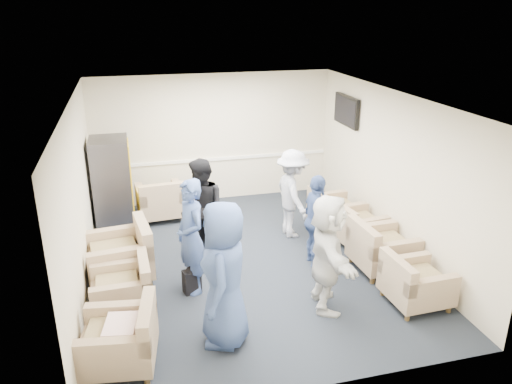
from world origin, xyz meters
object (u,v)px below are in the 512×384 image
object	(u,v)px
person_back_right	(292,194)
person_front_left	(224,275)
armchair_left_near	(123,341)
armchair_right_midnear	(379,250)
person_front_right	(328,253)
armchair_left_far	(123,256)
armchair_left_mid	(125,289)
person_mid_left	(191,237)
armchair_right_near	(413,284)
armchair_right_far	(332,212)
armchair_right_midfar	(355,226)
armchair_corner	(161,202)
vending_machine	(113,184)
person_mid_right	(316,221)
person_back_left	(202,209)

from	to	relation	value
person_back_right	person_front_left	bearing A→B (deg)	143.43
armchair_left_near	armchair_right_midnear	size ratio (longest dim) A/B	1.06
person_front_right	armchair_left_far	bearing A→B (deg)	72.48
person_front_left	armchair_left_near	bearing A→B (deg)	-64.52
armchair_left_mid	person_back_right	size ratio (longest dim) A/B	0.50
person_back_right	person_front_right	bearing A→B (deg)	169.74
person_front_left	person_mid_left	distance (m)	1.31
armchair_left_near	armchair_right_near	distance (m)	3.96
armchair_left_mid	person_mid_left	xyz separation A→B (m)	(0.97, 0.29, 0.55)
armchair_right_far	person_front_right	bearing A→B (deg)	150.32
person_front_right	person_mid_left	bearing A→B (deg)	73.86
armchair_right_far	person_front_left	bearing A→B (deg)	132.08
person_back_right	armchair_right_midnear	bearing A→B (deg)	-152.77
armchair_left_far	armchair_right_midfar	world-z (taller)	armchair_left_far
armchair_right_midfar	person_front_left	xyz separation A→B (m)	(-2.76, -2.12, 0.62)
armchair_right_midfar	armchair_corner	distance (m)	3.78
armchair_right_midfar	person_front_right	world-z (taller)	person_front_right
person_mid_left	armchair_left_far	bearing A→B (deg)	-137.73
vending_machine	person_front_right	xyz separation A→B (m)	(2.84, -3.55, -0.03)
person_mid_right	person_front_right	bearing A→B (deg)	169.06
person_mid_right	armchair_corner	bearing A→B (deg)	45.48
armchair_left_mid	person_mid_right	size ratio (longest dim) A/B	0.54
armchair_left_near	armchair_left_far	size ratio (longest dim) A/B	0.92
vending_machine	person_mid_left	distance (m)	2.87
armchair_right_far	vending_machine	world-z (taller)	vending_machine
armchair_right_far	person_mid_left	size ratio (longest dim) A/B	0.51
vending_machine	person_back_right	xyz separation A→B (m)	(3.12, -1.22, -0.05)
person_mid_left	armchair_right_midfar	bearing A→B (deg)	88.95
armchair_corner	person_front_left	world-z (taller)	person_front_left
armchair_right_far	person_mid_right	size ratio (longest dim) A/B	0.58
armchair_corner	person_back_left	distance (m)	1.90
armchair_right_midfar	person_mid_right	bearing A→B (deg)	111.52
armchair_left_near	armchair_left_mid	bearing A→B (deg)	-173.27
armchair_right_near	person_front_right	xyz separation A→B (m)	(-1.20, 0.27, 0.52)
armchair_right_midfar	person_mid_right	xyz separation A→B (m)	(-0.96, -0.53, 0.44)
armchair_right_far	vending_machine	size ratio (longest dim) A/B	0.51
armchair_left_far	person_front_left	size ratio (longest dim) A/B	0.56
armchair_left_mid	person_front_right	distance (m)	2.82
armchair_right_midnear	armchair_left_near	bearing A→B (deg)	106.03
armchair_left_far	armchair_corner	distance (m)	2.31
armchair_corner	person_front_left	bearing A→B (deg)	92.23
armchair_right_midnear	person_front_right	size ratio (longest dim) A/B	0.54
armchair_right_midnear	armchair_right_far	xyz separation A→B (m)	(-0.10, 1.65, -0.02)
person_back_left	armchair_corner	bearing A→B (deg)	171.70
armchair_left_mid	armchair_right_near	world-z (taller)	armchair_right_near
armchair_left_near	person_back_right	distance (m)	4.21
armchair_left_mid	armchair_right_near	distance (m)	4.00
armchair_right_near	armchair_right_far	bearing A→B (deg)	-0.08
armchair_right_midnear	person_front_right	world-z (taller)	person_front_right
person_front_left	person_mid_right	distance (m)	2.40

